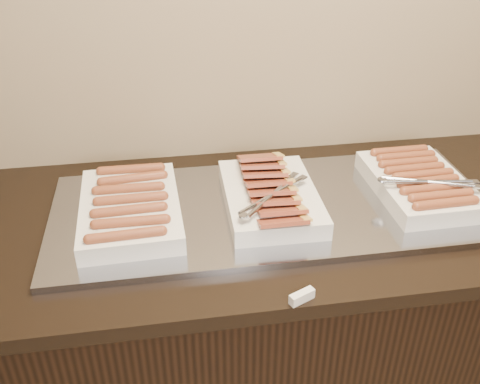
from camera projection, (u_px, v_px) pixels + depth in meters
name	position (u px, v px, depth m)	size (l,w,h in m)	color
counter	(265.00, 328.00, 1.71)	(2.06, 0.76, 0.90)	black
warming_tray	(273.00, 208.00, 1.47)	(1.20, 0.50, 0.02)	#9698A3
dish_left	(130.00, 208.00, 1.40)	(0.27, 0.39, 0.07)	silver
dish_center	(270.00, 195.00, 1.44)	(0.25, 0.38, 0.09)	silver
dish_right	(419.00, 183.00, 1.50)	(0.27, 0.36, 0.08)	silver
label_holder	(302.00, 297.00, 1.16)	(0.06, 0.02, 0.02)	silver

